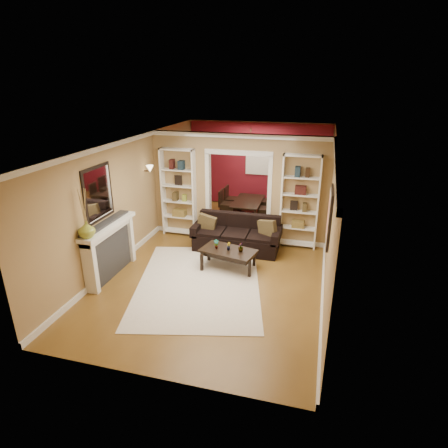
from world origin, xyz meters
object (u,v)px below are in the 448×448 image
(sofa, at_px, (237,234))
(bookshelf_right, at_px, (300,202))
(coffee_table, at_px, (228,259))
(fireplace, at_px, (111,250))
(bookshelf_left, at_px, (179,193))
(dining_table, at_px, (249,209))

(sofa, bearing_deg, bookshelf_right, 22.35)
(coffee_table, height_order, fireplace, fireplace)
(sofa, distance_m, coffee_table, 1.04)
(coffee_table, xyz_separation_m, bookshelf_left, (-1.75, 1.60, 0.93))
(fireplace, bearing_deg, sofa, 41.17)
(coffee_table, height_order, dining_table, dining_table)
(coffee_table, relative_size, bookshelf_right, 0.51)
(coffee_table, relative_size, dining_table, 0.80)
(sofa, distance_m, bookshelf_right, 1.69)
(dining_table, bearing_deg, sofa, -175.78)
(bookshelf_left, relative_size, fireplace, 1.35)
(dining_table, bearing_deg, bookshelf_left, 139.54)
(coffee_table, height_order, bookshelf_right, bookshelf_right)
(bookshelf_right, bearing_deg, coffee_table, -130.18)
(fireplace, bearing_deg, coffee_table, 22.08)
(bookshelf_left, bearing_deg, bookshelf_right, 0.00)
(coffee_table, bearing_deg, fireplace, -145.25)
(sofa, bearing_deg, bookshelf_left, 161.05)
(bookshelf_left, relative_size, dining_table, 1.56)
(dining_table, bearing_deg, fireplace, 154.49)
(bookshelf_right, bearing_deg, bookshelf_left, 180.00)
(sofa, relative_size, coffee_table, 1.80)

